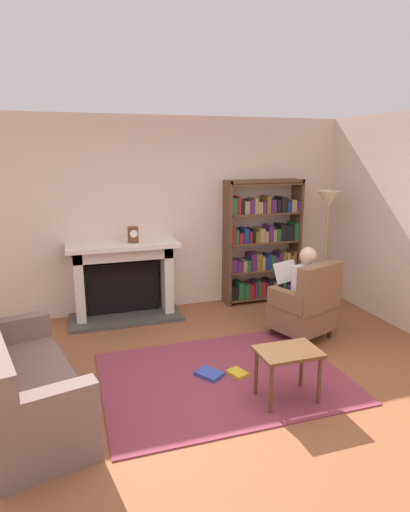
% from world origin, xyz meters
% --- Properties ---
extents(ground, '(14.00, 14.00, 0.00)m').
position_xyz_m(ground, '(0.00, 0.00, 0.00)').
color(ground, brown).
extents(back_wall, '(5.60, 0.10, 2.70)m').
position_xyz_m(back_wall, '(0.00, 2.55, 1.35)').
color(back_wall, beige).
rests_on(back_wall, ground).
extents(side_wall_right, '(0.10, 5.20, 2.70)m').
position_xyz_m(side_wall_right, '(2.65, 1.25, 1.35)').
color(side_wall_right, beige).
rests_on(side_wall_right, ground).
extents(area_rug, '(2.40, 1.80, 0.01)m').
position_xyz_m(area_rug, '(0.00, 0.30, 0.01)').
color(area_rug, brown).
rests_on(area_rug, ground).
extents(fireplace, '(1.49, 0.64, 1.05)m').
position_xyz_m(fireplace, '(-0.71, 2.30, 0.56)').
color(fireplace, '#4C4742').
rests_on(fireplace, ground).
extents(mantel_clock, '(0.14, 0.14, 0.21)m').
position_xyz_m(mantel_clock, '(-0.57, 2.20, 1.16)').
color(mantel_clock, brown).
rests_on(mantel_clock, fireplace).
extents(bookshelf, '(1.16, 0.32, 1.83)m').
position_xyz_m(bookshelf, '(1.37, 2.33, 0.89)').
color(bookshelf, brown).
rests_on(bookshelf, ground).
extents(armchair_reading, '(0.81, 0.80, 0.97)m').
position_xyz_m(armchair_reading, '(1.27, 0.88, 0.42)').
color(armchair_reading, '#331E14').
rests_on(armchair_reading, ground).
extents(seated_reader, '(0.49, 0.59, 1.14)m').
position_xyz_m(seated_reader, '(1.23, 0.99, 0.62)').
color(seated_reader, silver).
rests_on(seated_reader, ground).
extents(sofa_floral, '(1.10, 1.82, 0.85)m').
position_xyz_m(sofa_floral, '(-1.85, 0.17, 0.32)').
color(sofa_floral, '#795F57').
rests_on(sofa_floral, ground).
extents(side_table, '(0.56, 0.39, 0.49)m').
position_xyz_m(side_table, '(0.42, -0.25, 0.41)').
color(side_table, brown).
rests_on(side_table, ground).
extents(scattered_books, '(0.53, 0.35, 0.04)m').
position_xyz_m(scattered_books, '(-0.03, 0.34, 0.03)').
color(scattered_books, gold).
rests_on(scattered_books, area_rug).
extents(floor_lamp, '(0.32, 0.32, 1.70)m').
position_xyz_m(floor_lamp, '(2.08, 1.76, 1.44)').
color(floor_lamp, '#B7933F').
rests_on(floor_lamp, ground).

